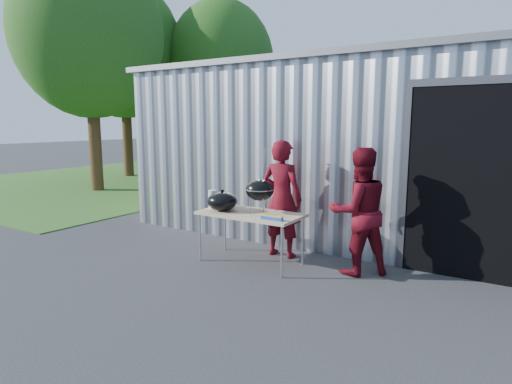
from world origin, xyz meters
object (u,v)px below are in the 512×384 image
Objects in this scene: folding_table at (251,215)px; kettle_grill at (260,184)px; person_bystander at (359,212)px; person_cook at (282,199)px.

folding_table is 0.48m from kettle_grill.
person_cook is at bearing -48.49° from person_bystander.
kettle_grill is at bearing 76.93° from person_cook.
folding_table is 0.61m from person_cook.
person_bystander is (1.47, 0.41, 0.15)m from folding_table.
folding_table is 1.53m from person_bystander.
kettle_grill is 0.55m from person_cook.
person_cook is at bearing 76.93° from kettle_grill.
kettle_grill is 0.54× the size of person_bystander.
kettle_grill is at bearing -28.64° from person_bystander.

